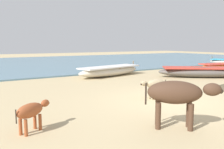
{
  "coord_description": "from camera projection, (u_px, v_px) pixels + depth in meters",
  "views": [
    {
      "loc": [
        -5.7,
        -5.33,
        1.85
      ],
      "look_at": [
        -0.57,
        2.76,
        0.6
      ],
      "focal_mm": 38.11,
      "sensor_mm": 36.0,
      "label": 1
    }
  ],
  "objects": [
    {
      "name": "cow_second_adult_dark",
      "position": [
        177.0,
        94.0,
        5.14
      ],
      "size": [
        1.4,
        1.28,
        1.06
      ],
      "rotation": [
        0.0,
        0.0,
        5.57
      ],
      "color": "#4C3323",
      "rests_on": "ground"
    },
    {
      "name": "ground",
      "position": [
        172.0,
        101.0,
        7.73
      ],
      "size": [
        80.0,
        80.0,
        0.0
      ],
      "primitive_type": "plane",
      "color": "tan"
    },
    {
      "name": "sea_water",
      "position": [
        34.0,
        63.0,
        22.17
      ],
      "size": [
        60.0,
        20.0,
        0.08
      ],
      "primitive_type": "cube",
      "color": "slate",
      "rests_on": "ground"
    },
    {
      "name": "calf_far_dun",
      "position": [
        155.0,
        85.0,
        7.98
      ],
      "size": [
        1.02,
        0.37,
        0.66
      ],
      "rotation": [
        0.0,
        0.0,
        3.03
      ],
      "color": "tan",
      "rests_on": "ground"
    },
    {
      "name": "fishing_boat_0",
      "position": [
        203.0,
        72.0,
        13.08
      ],
      "size": [
        4.6,
        3.84,
        0.77
      ],
      "rotation": [
        0.0,
        0.0,
        5.64
      ],
      "color": "#5B5651",
      "rests_on": "ground"
    },
    {
      "name": "fishing_boat_4",
      "position": [
        224.0,
        66.0,
        16.54
      ],
      "size": [
        4.28,
        1.64,
        0.71
      ],
      "rotation": [
        0.0,
        0.0,
        6.14
      ],
      "color": "gold",
      "rests_on": "ground"
    },
    {
      "name": "fishing_boat_1",
      "position": [
        110.0,
        71.0,
        13.64
      ],
      "size": [
        4.55,
        2.02,
        0.77
      ],
      "rotation": [
        0.0,
        0.0,
        0.2
      ],
      "color": "beige",
      "rests_on": "ground"
    },
    {
      "name": "calf_near_rust",
      "position": [
        31.0,
        111.0,
        4.96
      ],
      "size": [
        0.89,
        0.65,
        0.62
      ],
      "rotation": [
        0.0,
        0.0,
        0.55
      ],
      "color": "#9E4C28",
      "rests_on": "ground"
    }
  ]
}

